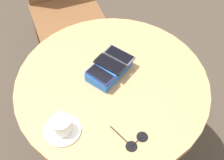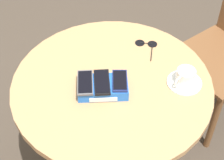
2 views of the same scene
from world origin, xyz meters
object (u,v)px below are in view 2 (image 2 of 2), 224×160
Objects in this scene: phone_navy at (120,81)px; saucer at (184,83)px; phone_black at (102,82)px; round_table at (112,104)px; coffee_cup at (185,77)px; phone_gray at (85,82)px; sunglasses at (147,45)px; phone_box at (103,87)px.

saucer is at bearing -7.91° from phone_navy.
round_table is at bearing 32.04° from phone_black.
phone_gray is at bearing 170.35° from coffee_cup.
saucer is 0.95× the size of sunglasses.
phone_navy is 0.84× the size of sunglasses.
coffee_cup is (0.41, -0.07, -0.01)m from phone_gray.
phone_box is at bearing -144.71° from round_table.
phone_black reaches higher than phone_box.
phone_navy is 0.88× the size of saucer.
phone_navy reaches higher than phone_box.
phone_navy is 0.28m from saucer.
phone_black is (-0.05, -0.03, 0.19)m from round_table.
saucer is (0.35, -0.05, -0.05)m from phone_black.
phone_box is at bearing 171.78° from saucer.
coffee_cup is (0.30, -0.09, 0.18)m from round_table.
phone_black is 1.13× the size of phone_navy.
phone_black is 0.07m from phone_navy.
phone_gray is at bearing -148.65° from sunglasses.
phone_black is at bearing -147.96° from round_table.
coffee_cup is at bearing -8.71° from phone_black.
phone_box is at bearing -15.55° from phone_gray.
round_table is at bearing 164.05° from saucer.
phone_gray is 1.12× the size of phone_navy.
sunglasses is at bearing 104.20° from saucer.
phone_navy is (0.14, -0.03, 0.00)m from phone_gray.
coffee_cup reaches higher than saucer.
saucer is at bearing -8.51° from phone_black.
phone_black is at bearing 171.49° from saucer.
phone_black is at bearing 142.44° from phone_box.
phone_gray is 0.42m from coffee_cup.
phone_navy is 0.28m from coffee_cup.
phone_navy is at bearing -66.59° from round_table.
phone_navy is at bearing -12.53° from phone_gray.
sunglasses reaches higher than round_table.
round_table is 3.80× the size of phone_box.
phone_gray is 0.41m from sunglasses.
saucer is (0.42, -0.07, -0.05)m from phone_gray.
phone_box is at bearing -140.21° from sunglasses.
phone_box reaches higher than sunglasses.
phone_black is 1.44× the size of coffee_cup.
round_table is at bearing 7.46° from phone_gray.
saucer is at bearing 25.92° from coffee_cup.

